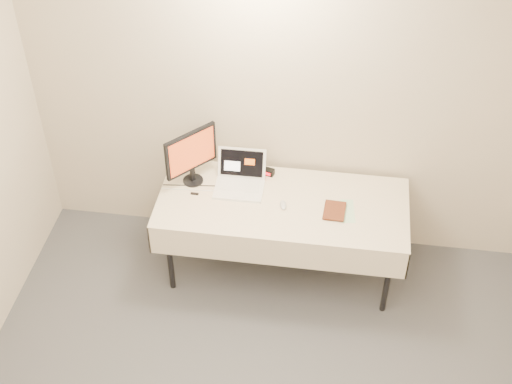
# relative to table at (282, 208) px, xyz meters

# --- Properties ---
(back_wall) EXTENTS (4.00, 0.10, 2.70)m
(back_wall) POSITION_rel_table_xyz_m (0.00, 0.45, 0.67)
(back_wall) COLOR beige
(back_wall) RESTS_ON ground
(table) EXTENTS (1.86, 0.81, 0.74)m
(table) POSITION_rel_table_xyz_m (0.00, 0.00, 0.00)
(table) COLOR black
(table) RESTS_ON ground
(laptop) EXTENTS (0.37, 0.34, 0.25)m
(laptop) POSITION_rel_table_xyz_m (-0.34, 0.15, 0.12)
(laptop) COLOR white
(laptop) RESTS_ON table
(monitor) EXTENTS (0.32, 0.35, 0.46)m
(monitor) POSITION_rel_table_xyz_m (-0.71, 0.14, 0.33)
(monitor) COLOR black
(monitor) RESTS_ON table
(book) EXTENTS (0.16, 0.03, 0.21)m
(book) POSITION_rel_table_xyz_m (0.31, -0.05, 0.17)
(book) COLOR #983E1B
(book) RESTS_ON table
(alarm_clock) EXTENTS (0.13, 0.08, 0.05)m
(alarm_clock) POSITION_rel_table_xyz_m (-0.16, 0.31, 0.09)
(alarm_clock) COLOR black
(alarm_clock) RESTS_ON table
(clicker) EXTENTS (0.07, 0.11, 0.02)m
(clicker) POSITION_rel_table_xyz_m (0.01, -0.04, 0.07)
(clicker) COLOR silver
(clicker) RESTS_ON table
(paper_form) EXTENTS (0.13, 0.26, 0.00)m
(paper_form) POSITION_rel_table_xyz_m (0.48, -0.03, 0.06)
(paper_form) COLOR #B7E5B6
(paper_form) RESTS_ON table
(usb_dongle) EXTENTS (0.06, 0.02, 0.01)m
(usb_dongle) POSITION_rel_table_xyz_m (-0.67, -0.00, 0.07)
(usb_dongle) COLOR black
(usb_dongle) RESTS_ON table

